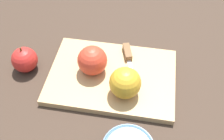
{
  "coord_description": "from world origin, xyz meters",
  "views": [
    {
      "loc": [
        -0.0,
        -0.5,
        0.64
      ],
      "look_at": [
        0.0,
        0.0,
        0.04
      ],
      "focal_mm": 42.0,
      "sensor_mm": 36.0,
      "label": 1
    }
  ],
  "objects": [
    {
      "name": "apple_half_right",
      "position": [
        0.04,
        -0.07,
        0.07
      ],
      "size": [
        0.09,
        0.09,
        0.09
      ],
      "rotation": [
        0.0,
        0.0,
        4.72
      ],
      "color": "gold",
      "rests_on": "cutting_board"
    },
    {
      "name": "knife",
      "position": [
        0.05,
        0.08,
        0.03
      ],
      "size": [
        0.04,
        0.15,
        0.02
      ],
      "rotation": [
        0.0,
        0.0,
        -1.44
      ],
      "color": "silver",
      "rests_on": "cutting_board"
    },
    {
      "name": "apple_whole",
      "position": [
        -0.27,
        0.04,
        0.04
      ],
      "size": [
        0.08,
        0.08,
        0.09
      ],
      "color": "red",
      "rests_on": "ground_plane"
    },
    {
      "name": "ground_plane",
      "position": [
        0.0,
        0.0,
        0.0
      ],
      "size": [
        4.0,
        4.0,
        0.0
      ],
      "primitive_type": "plane",
      "color": "#38281E"
    },
    {
      "name": "apple_slice",
      "position": [
        0.03,
        -0.03,
        0.02
      ],
      "size": [
        0.06,
        0.06,
        0.01
      ],
      "color": "beige",
      "rests_on": "cutting_board"
    },
    {
      "name": "cutting_board",
      "position": [
        0.0,
        0.0,
        0.01
      ],
      "size": [
        0.42,
        0.32,
        0.02
      ],
      "color": "tan",
      "rests_on": "ground_plane"
    },
    {
      "name": "apple_half_left",
      "position": [
        -0.06,
        0.02,
        0.07
      ],
      "size": [
        0.09,
        0.09,
        0.09
      ],
      "rotation": [
        0.0,
        0.0,
        3.17
      ],
      "color": "red",
      "rests_on": "cutting_board"
    }
  ]
}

